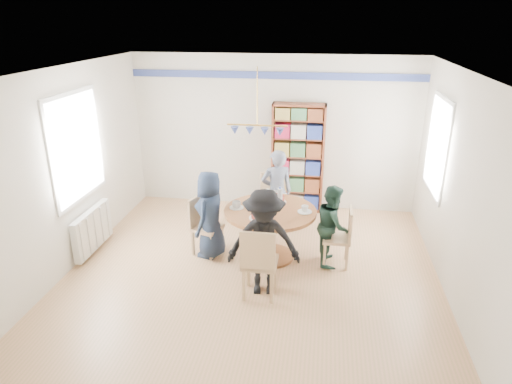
% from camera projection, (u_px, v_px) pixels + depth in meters
% --- Properties ---
extents(ground, '(5.00, 5.00, 0.00)m').
position_uv_depth(ground, '(252.00, 274.00, 6.21)').
color(ground, tan).
extents(room_shell, '(5.00, 5.00, 5.00)m').
position_uv_depth(room_shell, '(243.00, 140.00, 6.44)').
color(room_shell, white).
rests_on(room_shell, ground).
extents(radiator, '(0.12, 1.00, 0.60)m').
position_uv_depth(radiator, '(93.00, 230.00, 6.70)').
color(radiator, silver).
rests_on(radiator, ground).
extents(dining_table, '(1.30, 1.30, 0.75)m').
position_uv_depth(dining_table, '(270.00, 222.00, 6.45)').
color(dining_table, brown).
rests_on(dining_table, ground).
extents(chair_left, '(0.48, 0.48, 0.87)m').
position_uv_depth(chair_left, '(203.00, 223.00, 6.63)').
color(chair_left, tan).
rests_on(chair_left, ground).
extents(chair_right, '(0.38, 0.38, 0.85)m').
position_uv_depth(chair_right, '(342.00, 235.00, 6.29)').
color(chair_right, tan).
rests_on(chair_right, ground).
extents(chair_far, '(0.53, 0.53, 0.93)m').
position_uv_depth(chair_far, '(274.00, 198.00, 7.42)').
color(chair_far, tan).
rests_on(chair_far, ground).
extents(chair_near, '(0.42, 0.42, 0.96)m').
position_uv_depth(chair_near, '(259.00, 260.00, 5.51)').
color(chair_near, tan).
rests_on(chair_near, ground).
extents(person_left, '(0.52, 0.69, 1.28)m').
position_uv_depth(person_left, '(210.00, 215.00, 6.49)').
color(person_left, '#1B263B').
rests_on(person_left, ground).
extents(person_right, '(0.45, 0.57, 1.16)m').
position_uv_depth(person_right, '(333.00, 225.00, 6.32)').
color(person_right, '#1A342B').
rests_on(person_right, ground).
extents(person_far, '(0.58, 0.48, 1.38)m').
position_uv_depth(person_far, '(277.00, 192.00, 7.19)').
color(person_far, gray).
rests_on(person_far, ground).
extents(person_near, '(0.95, 0.62, 1.39)m').
position_uv_depth(person_near, '(264.00, 243.00, 5.58)').
color(person_near, black).
rests_on(person_near, ground).
extents(bookshelf, '(0.91, 0.27, 1.91)m').
position_uv_depth(bookshelf, '(298.00, 159.00, 7.96)').
color(bookshelf, brown).
rests_on(bookshelf, ground).
extents(tableware, '(1.16, 1.16, 0.31)m').
position_uv_depth(tableware, '(269.00, 205.00, 6.38)').
color(tableware, white).
rests_on(tableware, dining_table).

